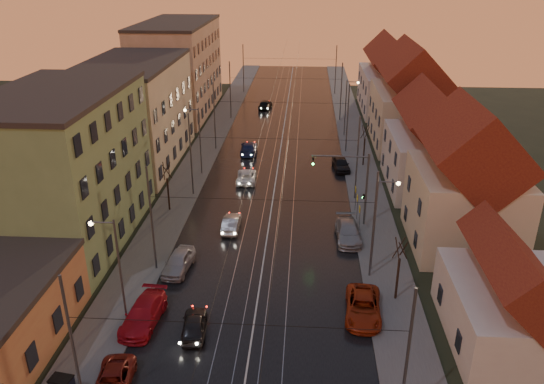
% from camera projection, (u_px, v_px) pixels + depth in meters
% --- Properties ---
extents(ground, '(160.00, 160.00, 0.00)m').
position_uv_depth(ground, '(250.00, 348.00, 34.44)').
color(ground, black).
rests_on(ground, ground).
extents(road, '(16.00, 120.00, 0.04)m').
position_uv_depth(road, '(281.00, 148.00, 71.01)').
color(road, black).
rests_on(road, ground).
extents(sidewalk_left, '(4.00, 120.00, 0.15)m').
position_uv_depth(sidewalk_left, '(207.00, 146.00, 71.57)').
color(sidewalk_left, '#4C4C4C').
rests_on(sidewalk_left, ground).
extents(sidewalk_right, '(4.00, 120.00, 0.15)m').
position_uv_depth(sidewalk_right, '(356.00, 149.00, 70.39)').
color(sidewalk_right, '#4C4C4C').
rests_on(sidewalk_right, ground).
extents(tram_rail_0, '(0.06, 120.00, 0.03)m').
position_uv_depth(tram_rail_0, '(264.00, 148.00, 71.12)').
color(tram_rail_0, gray).
rests_on(tram_rail_0, road).
extents(tram_rail_1, '(0.06, 120.00, 0.03)m').
position_uv_depth(tram_rail_1, '(275.00, 148.00, 71.04)').
color(tram_rail_1, gray).
rests_on(tram_rail_1, road).
extents(tram_rail_2, '(0.06, 120.00, 0.03)m').
position_uv_depth(tram_rail_2, '(286.00, 148.00, 70.95)').
color(tram_rail_2, gray).
rests_on(tram_rail_2, road).
extents(tram_rail_3, '(0.06, 120.00, 0.03)m').
position_uv_depth(tram_rail_3, '(297.00, 148.00, 70.86)').
color(tram_rail_3, gray).
rests_on(tram_rail_3, road).
extents(apartment_left_1, '(10.00, 18.00, 13.00)m').
position_uv_depth(apartment_left_1, '(64.00, 170.00, 45.67)').
color(apartment_left_1, '#648555').
rests_on(apartment_left_1, ground).
extents(apartment_left_2, '(10.00, 20.00, 12.00)m').
position_uv_depth(apartment_left_2, '(134.00, 114.00, 64.16)').
color(apartment_left_2, beige).
rests_on(apartment_left_2, ground).
extents(apartment_left_3, '(10.00, 24.00, 14.00)m').
position_uv_depth(apartment_left_3, '(179.00, 69.00, 85.70)').
color(apartment_left_3, '#998062').
rests_on(apartment_left_3, ground).
extents(house_right_0, '(8.16, 10.20, 5.80)m').
position_uv_depth(house_right_0, '(515.00, 302.00, 34.10)').
color(house_right_0, beige).
rests_on(house_right_0, ground).
extents(house_right_1, '(8.67, 10.20, 10.80)m').
position_uv_depth(house_right_1, '(466.00, 187.00, 44.97)').
color(house_right_1, beige).
rests_on(house_right_1, ground).
extents(house_right_2, '(9.18, 12.24, 9.20)m').
position_uv_depth(house_right_2, '(433.00, 147.00, 57.18)').
color(house_right_2, beige).
rests_on(house_right_2, ground).
extents(house_right_3, '(9.18, 14.28, 11.50)m').
position_uv_depth(house_right_3, '(410.00, 102.00, 70.43)').
color(house_right_3, beige).
rests_on(house_right_3, ground).
extents(house_right_4, '(9.18, 16.32, 10.00)m').
position_uv_depth(house_right_4, '(390.00, 80.00, 87.19)').
color(house_right_4, beige).
rests_on(house_right_4, ground).
extents(catenary_pole_l_0, '(0.16, 0.16, 9.00)m').
position_uv_depth(catenary_pole_l_0, '(73.00, 349.00, 27.66)').
color(catenary_pole_l_0, '#595B60').
rests_on(catenary_pole_l_0, ground).
extents(catenary_pole_r_0, '(0.16, 0.16, 9.00)m').
position_uv_depth(catenary_pole_r_0, '(407.00, 363.00, 26.65)').
color(catenary_pole_r_0, '#595B60').
rests_on(catenary_pole_r_0, ground).
extents(catenary_pole_l_1, '(0.16, 0.16, 9.00)m').
position_uv_depth(catenary_pole_l_1, '(152.00, 220.00, 41.38)').
color(catenary_pole_l_1, '#595B60').
rests_on(catenary_pole_l_1, ground).
extents(catenary_pole_r_1, '(0.16, 0.16, 9.00)m').
position_uv_depth(catenary_pole_r_1, '(374.00, 227.00, 40.36)').
color(catenary_pole_r_1, '#595B60').
rests_on(catenary_pole_r_1, ground).
extents(catenary_pole_l_2, '(0.16, 0.16, 9.00)m').
position_uv_depth(catenary_pole_l_2, '(191.00, 155.00, 55.09)').
color(catenary_pole_l_2, '#595B60').
rests_on(catenary_pole_l_2, ground).
extents(catenary_pole_r_2, '(0.16, 0.16, 9.00)m').
position_uv_depth(catenary_pole_r_2, '(357.00, 159.00, 54.07)').
color(catenary_pole_r_2, '#595B60').
rests_on(catenary_pole_r_2, ground).
extents(catenary_pole_l_3, '(0.16, 0.16, 9.00)m').
position_uv_depth(catenary_pole_l_3, '(214.00, 117.00, 68.80)').
color(catenary_pole_l_3, '#595B60').
rests_on(catenary_pole_l_3, ground).
extents(catenary_pole_r_3, '(0.16, 0.16, 9.00)m').
position_uv_depth(catenary_pole_r_3, '(348.00, 119.00, 67.79)').
color(catenary_pole_r_3, '#595B60').
rests_on(catenary_pole_r_3, ground).
extents(catenary_pole_l_4, '(0.16, 0.16, 9.00)m').
position_uv_depth(catenary_pole_l_4, '(230.00, 91.00, 82.52)').
color(catenary_pole_l_4, '#595B60').
rests_on(catenary_pole_l_4, ground).
extents(catenary_pole_r_4, '(0.16, 0.16, 9.00)m').
position_uv_depth(catenary_pole_r_4, '(341.00, 92.00, 81.50)').
color(catenary_pole_r_4, '#595B60').
rests_on(catenary_pole_r_4, ground).
extents(catenary_pole_l_5, '(0.16, 0.16, 9.00)m').
position_uv_depth(catenary_pole_l_5, '(243.00, 69.00, 98.97)').
color(catenary_pole_l_5, '#595B60').
rests_on(catenary_pole_l_5, ground).
extents(catenary_pole_r_5, '(0.16, 0.16, 9.00)m').
position_uv_depth(catenary_pole_r_5, '(336.00, 70.00, 97.96)').
color(catenary_pole_r_5, '#595B60').
rests_on(catenary_pole_r_5, ground).
extents(street_lamp_0, '(1.75, 0.32, 8.00)m').
position_uv_depth(street_lamp_0, '(115.00, 262.00, 34.85)').
color(street_lamp_0, '#595B60').
rests_on(street_lamp_0, ground).
extents(street_lamp_1, '(1.75, 0.32, 8.00)m').
position_uv_depth(street_lamp_1, '(379.00, 216.00, 41.09)').
color(street_lamp_1, '#595B60').
rests_on(street_lamp_1, ground).
extents(street_lamp_2, '(1.75, 0.32, 8.00)m').
position_uv_depth(street_lamp_2, '(197.00, 134.00, 60.45)').
color(street_lamp_2, '#595B60').
rests_on(street_lamp_2, ground).
extents(street_lamp_3, '(1.75, 0.32, 8.00)m').
position_uv_depth(street_lamp_3, '(348.00, 103.00, 74.00)').
color(street_lamp_3, '#595B60').
rests_on(street_lamp_3, ground).
extents(traffic_light_mast, '(5.30, 0.32, 7.20)m').
position_uv_depth(traffic_light_mast, '(356.00, 180.00, 48.58)').
color(traffic_light_mast, '#595B60').
rests_on(traffic_light_mast, ground).
extents(bare_tree_0, '(1.09, 1.09, 5.11)m').
position_uv_depth(bare_tree_0, '(168.00, 188.00, 52.34)').
color(bare_tree_0, black).
rests_on(bare_tree_0, ground).
extents(bare_tree_1, '(1.09, 1.09, 5.11)m').
position_uv_depth(bare_tree_1, '(398.00, 271.00, 38.33)').
color(bare_tree_1, black).
rests_on(bare_tree_1, ground).
extents(bare_tree_2, '(1.09, 1.09, 5.11)m').
position_uv_depth(bare_tree_2, '(364.00, 147.00, 63.92)').
color(bare_tree_2, black).
rests_on(bare_tree_2, ground).
extents(driving_car_0, '(2.04, 4.13, 1.35)m').
position_uv_depth(driving_car_0, '(194.00, 324.00, 35.57)').
color(driving_car_0, black).
rests_on(driving_car_0, ground).
extents(driving_car_1, '(1.46, 4.15, 1.37)m').
position_uv_depth(driving_car_1, '(232.00, 223.00, 49.28)').
color(driving_car_1, '#97979C').
rests_on(driving_car_1, ground).
extents(driving_car_2, '(2.37, 4.75, 1.29)m').
position_uv_depth(driving_car_2, '(246.00, 176.00, 60.10)').
color(driving_car_2, silver).
rests_on(driving_car_2, ground).
extents(driving_car_3, '(2.38, 5.27, 1.50)m').
position_uv_depth(driving_car_3, '(249.00, 148.00, 68.87)').
color(driving_car_3, '#19234C').
rests_on(driving_car_3, ground).
extents(driving_car_4, '(2.41, 4.72, 1.54)m').
position_uv_depth(driving_car_4, '(265.00, 104.00, 89.66)').
color(driving_car_4, black).
rests_on(driving_car_4, ground).
extents(parked_left_1, '(2.46, 4.60, 1.23)m').
position_uv_depth(parked_left_1, '(113.00, 382.00, 30.79)').
color(parked_left_1, maroon).
rests_on(parked_left_1, ground).
extents(parked_left_2, '(2.55, 5.44, 1.53)m').
position_uv_depth(parked_left_2, '(143.00, 314.00, 36.45)').
color(parked_left_2, '#AC111E').
rests_on(parked_left_2, ground).
extents(parked_left_3, '(2.27, 4.70, 1.55)m').
position_uv_depth(parked_left_3, '(179.00, 262.00, 42.80)').
color(parked_left_3, '#A9A9AF').
rests_on(parked_left_3, ground).
extents(parked_right_0, '(2.85, 5.48, 1.47)m').
position_uv_depth(parked_right_0, '(363.00, 307.00, 37.26)').
color(parked_right_0, maroon).
rests_on(parked_right_0, ground).
extents(parked_right_1, '(2.31, 5.31, 1.52)m').
position_uv_depth(parked_right_1, '(348.00, 232.00, 47.54)').
color(parked_right_1, '#99999E').
rests_on(parked_right_1, ground).
extents(parked_right_2, '(2.27, 4.60, 1.51)m').
position_uv_depth(parked_right_2, '(341.00, 164.00, 63.40)').
color(parked_right_2, black).
rests_on(parked_right_2, ground).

